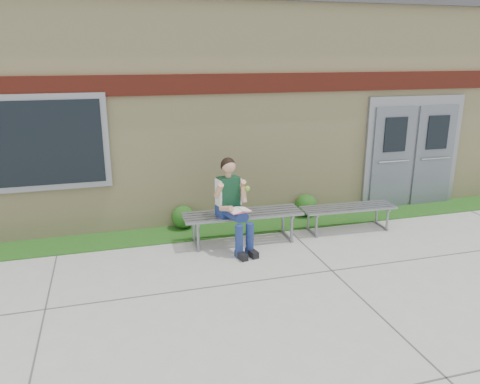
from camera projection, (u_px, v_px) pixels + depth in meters
name	position (u px, v px, depth m)	size (l,w,h in m)	color
ground	(281.00, 296.00, 6.25)	(80.00, 80.00, 0.00)	#9E9E99
grass_strip	(231.00, 228.00, 8.64)	(16.00, 0.80, 0.02)	#154813
school_building	(194.00, 98.00, 11.17)	(16.20, 6.22, 4.20)	beige
bench_left	(243.00, 219.00, 7.95)	(2.03, 0.63, 0.52)	gray
bench_right	(348.00, 212.00, 8.50)	(1.75, 0.55, 0.45)	gray
girl	(233.00, 203.00, 7.57)	(0.58, 0.92, 1.51)	navy
shrub_mid	(183.00, 217.00, 8.59)	(0.42, 0.42, 0.42)	#154813
shrub_east	(306.00, 205.00, 9.23)	(0.43, 0.43, 0.43)	#154813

